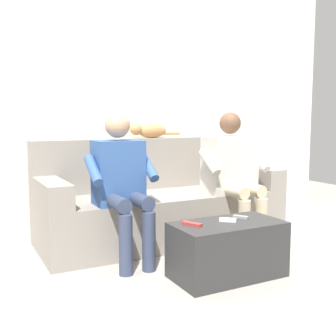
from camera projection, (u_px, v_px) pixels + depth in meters
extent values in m
plane|color=gray|center=(203.00, 263.00, 3.23)|extent=(8.00, 8.00, 0.00)
cube|color=silver|center=(139.00, 94.00, 4.14)|extent=(4.63, 0.06, 2.70)
cube|color=gray|center=(168.00, 219.00, 3.73)|extent=(1.82, 0.63, 0.44)
cube|color=gray|center=(148.00, 185.00, 4.07)|extent=(2.20, 0.20, 0.92)
cube|color=gray|center=(257.00, 198.00, 4.18)|extent=(0.19, 0.63, 0.63)
cube|color=gray|center=(54.00, 221.00, 3.26)|extent=(0.19, 0.63, 0.63)
cube|color=#2D2D2D|center=(227.00, 250.00, 2.93)|extent=(0.78, 0.41, 0.39)
cube|color=beige|center=(229.00, 165.00, 3.76)|extent=(0.45, 0.26, 0.51)
sphere|color=brown|center=(230.00, 123.00, 3.72)|extent=(0.19, 0.19, 0.19)
cylinder|color=#C6B793|center=(249.00, 189.00, 3.67)|extent=(0.11, 0.35, 0.11)
cylinder|color=#C6B793|center=(232.00, 190.00, 3.59)|extent=(0.11, 0.35, 0.11)
cylinder|color=#C6B793|center=(261.00, 224.00, 3.55)|extent=(0.10, 0.10, 0.44)
cylinder|color=#C6B793|center=(244.00, 226.00, 3.47)|extent=(0.10, 0.10, 0.44)
cylinder|color=beige|center=(258.00, 159.00, 3.81)|extent=(0.08, 0.27, 0.22)
cylinder|color=beige|center=(210.00, 162.00, 3.56)|extent=(0.08, 0.27, 0.22)
cube|color=#335693|center=(118.00, 172.00, 3.27)|extent=(0.37, 0.25, 0.50)
sphere|color=tan|center=(117.00, 125.00, 3.23)|extent=(0.20, 0.20, 0.20)
cylinder|color=#333D56|center=(138.00, 200.00, 3.17)|extent=(0.11, 0.37, 0.11)
cylinder|color=#333D56|center=(116.00, 202.00, 3.09)|extent=(0.11, 0.37, 0.11)
cylinder|color=#333D56|center=(149.00, 242.00, 3.04)|extent=(0.10, 0.10, 0.44)
cylinder|color=#333D56|center=(126.00, 245.00, 2.96)|extent=(0.10, 0.10, 0.44)
cylinder|color=#335693|center=(148.00, 167.00, 3.30)|extent=(0.08, 0.27, 0.22)
cylinder|color=#335693|center=(93.00, 170.00, 3.09)|extent=(0.08, 0.27, 0.22)
ellipsoid|color=#B7844C|center=(152.00, 131.00, 4.03)|extent=(0.29, 0.11, 0.14)
sphere|color=#B7844C|center=(136.00, 129.00, 3.95)|extent=(0.12, 0.12, 0.12)
cone|color=#B7844C|center=(135.00, 124.00, 3.97)|extent=(0.04, 0.04, 0.03)
cone|color=#B7844C|center=(138.00, 124.00, 3.92)|extent=(0.04, 0.04, 0.03)
cylinder|color=#B7844C|center=(171.00, 133.00, 4.12)|extent=(0.18, 0.03, 0.03)
cube|color=#B73333|center=(192.00, 224.00, 2.83)|extent=(0.10, 0.15, 0.02)
cube|color=white|center=(228.00, 220.00, 2.93)|extent=(0.11, 0.11, 0.02)
cube|color=gray|center=(241.00, 217.00, 3.03)|extent=(0.09, 0.11, 0.02)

